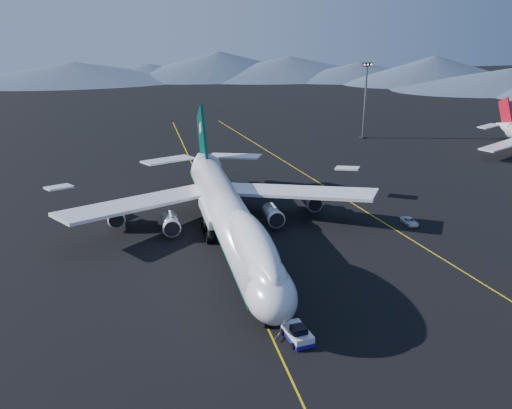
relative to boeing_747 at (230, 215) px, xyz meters
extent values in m
plane|color=black|center=(0.00, -0.03, -5.81)|extent=(500.00, 500.00, 0.00)
cube|color=gold|center=(0.00, -0.03, -5.80)|extent=(0.25, 220.00, 0.01)
cube|color=gold|center=(30.00, 9.97, -5.80)|extent=(28.08, 198.09, 0.01)
cone|color=#435268|center=(-40.81, 231.40, 0.19)|extent=(100.00, 100.00, 12.00)
cone|color=#435268|center=(36.76, 232.07, 0.19)|extent=(100.00, 100.00, 12.00)
cone|color=#435268|center=(110.33, 207.46, 0.19)|extent=(100.00, 100.00, 12.00)
cylinder|color=silver|center=(0.00, -0.03, -0.21)|extent=(6.50, 56.00, 6.50)
ellipsoid|color=silver|center=(0.00, -28.03, -0.21)|extent=(6.50, 10.40, 6.50)
ellipsoid|color=silver|center=(0.00, -18.53, 2.29)|extent=(5.13, 25.16, 5.85)
cube|color=black|center=(0.00, -30.03, 0.99)|extent=(3.60, 1.61, 1.29)
cone|color=silver|center=(0.00, 32.97, 0.59)|extent=(6.50, 12.00, 6.50)
cube|color=#043B30|center=(0.00, 0.97, -1.11)|extent=(6.24, 60.00, 1.10)
cube|color=silver|center=(0.00, 5.47, -1.31)|extent=(7.50, 13.00, 1.60)
cube|color=silver|center=(-14.50, 11.47, -0.61)|extent=(30.62, 23.28, 2.83)
cube|color=silver|center=(14.50, 11.47, -0.61)|extent=(30.62, 23.28, 2.83)
cylinder|color=slate|center=(-9.50, 7.47, -3.41)|extent=(2.90, 5.50, 2.90)
cylinder|color=slate|center=(-19.00, 13.97, -3.41)|extent=(2.90, 5.50, 2.90)
cylinder|color=slate|center=(9.50, 7.47, -3.41)|extent=(2.90, 5.50, 2.90)
cylinder|color=slate|center=(19.00, 13.97, -3.41)|extent=(2.90, 5.50, 2.90)
cube|color=#043B30|center=(0.00, 31.97, 5.59)|extent=(0.55, 14.11, 15.94)
cube|color=silver|center=(-7.50, 34.47, 0.99)|extent=(12.39, 9.47, 0.98)
cube|color=silver|center=(7.50, 34.47, 0.99)|extent=(12.39, 9.47, 0.98)
cylinder|color=black|center=(0.00, -26.53, -5.26)|extent=(0.90, 1.10, 1.10)
cube|color=silver|center=(3.00, -30.23, -4.98)|extent=(3.07, 5.18, 1.23)
cube|color=navy|center=(3.00, -30.23, -5.42)|extent=(3.20, 5.42, 0.56)
cube|color=black|center=(3.00, -30.23, -4.09)|extent=(2.00, 2.00, 1.00)
cone|color=silver|center=(94.91, 59.06, -1.31)|extent=(4.28, 7.89, 4.28)
cube|color=silver|center=(83.64, 43.28, -2.66)|extent=(18.93, 12.78, 0.39)
cube|color=maroon|center=(94.91, 59.63, 2.98)|extent=(0.39, 7.69, 9.08)
imported|color=silver|center=(35.10, 2.46, -5.18)|extent=(2.13, 4.55, 1.26)
cylinder|color=black|center=(55.34, 72.68, -5.64)|extent=(2.11, 2.11, 0.35)
cylinder|color=slate|center=(55.34, 72.68, 5.19)|extent=(0.62, 0.62, 22.01)
cube|color=black|center=(55.34, 72.68, 16.46)|extent=(2.82, 0.70, 1.06)
camera|label=1|loc=(-15.86, -89.06, 34.16)|focal=40.00mm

